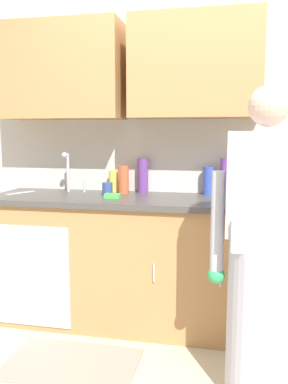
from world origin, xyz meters
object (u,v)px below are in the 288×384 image
Objects in this scene: sink at (66,197)px; bottle_water_short at (114,181)px; knife_on_counter at (20,193)px; bottle_dish_liquid at (124,180)px; bottle_cleaner_spray at (143,176)px; person_at_sink at (262,272)px; cup_by_sink at (107,189)px; bottle_water_tall at (225,177)px; bottle_soap at (209,181)px; sponge at (113,196)px.

bottle_water_short is at bearing 35.80° from sink.
bottle_dish_liquid is at bearing -51.56° from knife_on_counter.
person_at_sink is at bearing -49.50° from bottle_cleaner_spray.
bottle_cleaner_spray is 1.26× the size of bottle_dish_liquid.
bottle_cleaner_spray is (-0.83, 0.97, 0.38)m from person_at_sink.
bottle_water_tall is at bearing 12.46° from cup_by_sink.
bottle_dish_liquid is 0.12m from bottle_water_short.
bottle_water_short is 1.75× the size of cup_by_sink.
sink is 1.57m from person_at_sink.
bottle_soap reaches higher than sponge.
bottle_soap is 0.75m from cup_by_sink.
person_at_sink is at bearing -77.78° from bottle_water_tall.
sponge is at bearing -75.46° from bottle_water_short.
sponge is at bearing -56.46° from cup_by_sink.
bottle_soap is 2.19× the size of cup_by_sink.
cup_by_sink is (0.31, 0.03, 0.06)m from sink.
person_at_sink reaches higher than bottle_dish_liquid.
person_at_sink reaches higher than bottle_cleaner_spray.
bottle_cleaner_spray is at bearing 31.42° from bottle_dish_liquid.
knife_on_counter is (-0.37, 0.00, 0.02)m from sink.
bottle_soap is (-0.12, 0.01, -0.03)m from bottle_water_tall.
person_at_sink is at bearing -33.81° from sponge.
bottle_soap reaches higher than bottle_water_short.
bottle_dish_liquid is (-0.63, -0.07, 0.00)m from bottle_soap.
bottle_water_tall is 1.55m from knife_on_counter.
bottle_water_short is 0.72m from knife_on_counter.
person_at_sink reaches higher than cup_by_sink.
person_at_sink is 7.76× the size of bottle_soap.
bottle_dish_liquid is at bearing 54.16° from cup_by_sink.
person_at_sink reaches higher than bottle_soap.
sponge is at bearing -159.38° from bottle_water_tall.
bottle_soap is 1.00× the size of bottle_dish_liquid.
bottle_water_tall is at bearing -0.55° from bottle_water_short.
bottle_cleaner_spray is at bearing 130.50° from person_at_sink.
bottle_water_short is at bearing 104.54° from sponge.
cup_by_sink is (-0.85, -0.19, -0.09)m from bottle_water_tall.
sink is at bearing -169.59° from bottle_water_tall.
sink is 0.60m from bottle_cleaner_spray.
sink is at bearing -167.84° from bottle_soap.
sink is 5.26× the size of cup_by_sink.
sponge is (-0.78, -0.29, -0.12)m from bottle_water_tall.
sink is at bearing 168.42° from sponge.
cup_by_sink is at bearing 144.05° from person_at_sink.
bottle_cleaner_spray reaches higher than bottle_soap.
person_at_sink is 1.33m from cup_by_sink.
bottle_water_tall is 0.87m from cup_by_sink.
bottle_water_short is at bearing 144.73° from bottle_dish_liquid.
person_at_sink reaches higher than bottle_water_tall.
person_at_sink reaches higher than sponge.
bottle_soap is at bearing 12.16° from sink.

